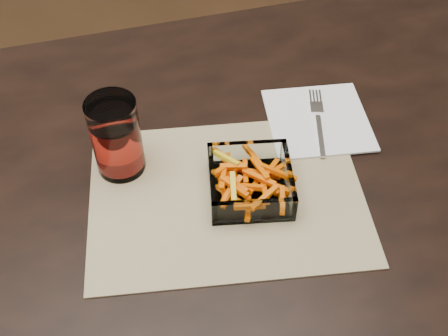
{
  "coord_description": "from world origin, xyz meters",
  "views": [
    {
      "loc": [
        -0.04,
        -0.61,
        1.48
      ],
      "look_at": [
        0.12,
        -0.03,
        0.78
      ],
      "focal_mm": 45.0,
      "sensor_mm": 36.0,
      "label": 1
    }
  ],
  "objects_px": {
    "dining_table": "(155,214)",
    "glass_bowl": "(250,183)",
    "tumbler": "(117,139)",
    "fork": "(318,119)"
  },
  "relations": [
    {
      "from": "dining_table",
      "to": "tumbler",
      "type": "height_order",
      "value": "tumbler"
    },
    {
      "from": "dining_table",
      "to": "fork",
      "type": "relative_size",
      "value": 9.25
    },
    {
      "from": "dining_table",
      "to": "fork",
      "type": "xyz_separation_m",
      "value": [
        0.33,
        0.06,
        0.1
      ]
    },
    {
      "from": "fork",
      "to": "tumbler",
      "type": "bearing_deg",
      "value": -161.43
    },
    {
      "from": "dining_table",
      "to": "glass_bowl",
      "type": "relative_size",
      "value": 10.22
    },
    {
      "from": "dining_table",
      "to": "glass_bowl",
      "type": "xyz_separation_m",
      "value": [
        0.16,
        -0.06,
        0.11
      ]
    },
    {
      "from": "glass_bowl",
      "to": "dining_table",
      "type": "bearing_deg",
      "value": 157.78
    },
    {
      "from": "dining_table",
      "to": "fork",
      "type": "distance_m",
      "value": 0.35
    },
    {
      "from": "dining_table",
      "to": "glass_bowl",
      "type": "bearing_deg",
      "value": -22.22
    },
    {
      "from": "dining_table",
      "to": "tumbler",
      "type": "distance_m",
      "value": 0.17
    }
  ]
}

